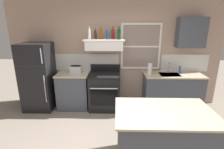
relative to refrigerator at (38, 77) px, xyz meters
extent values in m
cube|color=tan|center=(1.90, 0.39, 0.52)|extent=(5.40, 0.06, 2.70)
cube|color=silver|center=(0.75, 0.35, 0.30)|extent=(2.50, 0.02, 0.44)
cube|color=silver|center=(3.70, 0.35, 0.30)|extent=(1.20, 0.02, 0.44)
cube|color=white|center=(2.55, 0.34, 0.72)|extent=(1.00, 0.04, 1.15)
cube|color=gray|center=(2.55, 0.33, 0.72)|extent=(0.90, 0.01, 1.05)
cube|color=white|center=(2.55, 0.32, 0.72)|extent=(0.90, 0.02, 0.04)
cube|color=black|center=(0.00, 0.00, 0.00)|extent=(0.70, 0.68, 1.67)
cube|color=#333333|center=(0.00, -0.34, 0.36)|extent=(0.69, 0.00, 0.01)
cylinder|color=#A5A8AD|center=(0.30, -0.37, -0.18)|extent=(0.02, 0.02, 0.65)
cylinder|color=#A5A8AD|center=(0.30, -0.37, 0.59)|extent=(0.02, 0.02, 0.33)
cube|color=#474C56|center=(0.85, 0.06, -0.39)|extent=(0.76, 0.60, 0.88)
cube|color=#C6B793|center=(0.85, 0.06, 0.06)|extent=(0.79, 0.63, 0.03)
cube|color=silver|center=(0.93, 0.08, 0.17)|extent=(0.28, 0.20, 0.19)
cube|color=black|center=(0.93, 0.08, 0.26)|extent=(0.24, 0.16, 0.01)
cube|color=black|center=(0.79, 0.08, 0.21)|extent=(0.02, 0.03, 0.02)
cube|color=black|center=(1.65, 0.02, -0.40)|extent=(0.76, 0.64, 0.87)
cube|color=black|center=(1.65, 0.02, 0.06)|extent=(0.76, 0.64, 0.04)
cube|color=black|center=(1.65, 0.31, 0.17)|extent=(0.76, 0.06, 0.18)
cube|color=black|center=(1.65, -0.30, -0.41)|extent=(0.65, 0.01, 0.40)
cylinder|color=silver|center=(1.65, -0.34, -0.16)|extent=(0.65, 0.03, 0.03)
cube|color=white|center=(1.65, 0.12, 0.78)|extent=(0.88, 0.48, 0.22)
cube|color=#262628|center=(1.65, -0.10, 0.70)|extent=(0.75, 0.02, 0.04)
cube|color=white|center=(1.65, 0.12, 0.90)|extent=(0.96, 0.52, 0.02)
cylinder|color=silver|center=(1.30, 0.09, 1.03)|extent=(0.06, 0.06, 0.24)
cylinder|color=silver|center=(1.30, 0.09, 1.18)|extent=(0.03, 0.03, 0.06)
cylinder|color=#381E0F|center=(1.44, 0.16, 1.01)|extent=(0.06, 0.06, 0.20)
cylinder|color=#381E0F|center=(1.44, 0.16, 1.13)|extent=(0.03, 0.03, 0.05)
cylinder|color=brown|center=(1.59, 0.12, 1.03)|extent=(0.07, 0.07, 0.24)
cylinder|color=brown|center=(1.59, 0.12, 1.18)|extent=(0.03, 0.03, 0.06)
cylinder|color=#1E478C|center=(1.72, 0.13, 1.01)|extent=(0.07, 0.07, 0.20)
cylinder|color=#1E478C|center=(1.72, 0.13, 1.14)|extent=(0.03, 0.03, 0.05)
cylinder|color=maroon|center=(1.85, 0.18, 1.03)|extent=(0.07, 0.07, 0.24)
cylinder|color=maroon|center=(1.85, 0.18, 1.18)|extent=(0.03, 0.03, 0.06)
cylinder|color=#143819|center=(2.00, 0.07, 1.03)|extent=(0.07, 0.07, 0.24)
cylinder|color=#143819|center=(2.00, 0.07, 1.18)|extent=(0.03, 0.03, 0.06)
cube|color=#474C56|center=(3.35, 0.06, -0.39)|extent=(1.40, 0.60, 0.88)
cube|color=#C6B793|center=(3.35, 0.06, 0.06)|extent=(1.43, 0.63, 0.03)
cube|color=#B7BABC|center=(3.25, 0.04, 0.07)|extent=(0.48, 0.36, 0.01)
cylinder|color=silver|center=(3.25, 0.18, 0.22)|extent=(0.03, 0.03, 0.28)
cylinder|color=silver|center=(3.25, 0.10, 0.34)|extent=(0.02, 0.16, 0.02)
cylinder|color=white|center=(2.76, 0.06, 0.21)|extent=(0.11, 0.11, 0.27)
cylinder|color=blue|center=(3.53, 0.16, 0.17)|extent=(0.06, 0.06, 0.18)
cube|color=#474C56|center=(2.63, -1.80, -0.39)|extent=(1.32, 0.82, 0.88)
cube|color=#C6B793|center=(2.63, -1.80, 0.06)|extent=(1.40, 0.90, 0.03)
cube|color=#474C56|center=(3.70, 0.20, 1.07)|extent=(0.64, 0.32, 0.70)
camera|label=1|loc=(1.93, -3.97, 1.27)|focal=27.19mm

